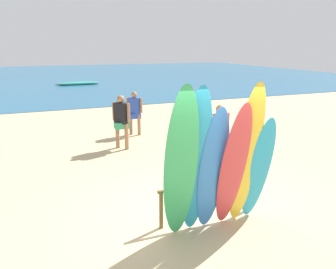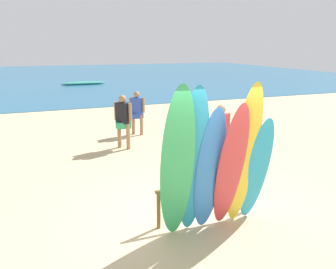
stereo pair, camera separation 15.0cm
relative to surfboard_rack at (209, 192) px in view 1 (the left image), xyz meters
name	(u,v)px [view 1 (the left image)]	position (x,y,z in m)	size (l,w,h in m)	color
ground	(92,102)	(0.00, 14.00, -0.53)	(60.00, 60.00, 0.00)	tan
ocean_water	(66,76)	(0.00, 31.93, -0.52)	(60.00, 40.00, 0.02)	#235B7F
surfboard_rack	(209,192)	(0.00, 0.00, 0.00)	(1.97, 0.07, 0.73)	brown
surfboard_green_0	(181,166)	(-0.76, -0.46, 0.77)	(0.55, 0.06, 2.64)	#38B266
surfboard_teal_1	(196,163)	(-0.47, -0.39, 0.75)	(0.49, 0.07, 2.59)	#289EC6
surfboard_blue_2	(213,171)	(-0.16, -0.39, 0.58)	(0.54, 0.08, 2.24)	#337AD1
surfboard_red_3	(233,167)	(0.19, -0.47, 0.62)	(0.50, 0.08, 2.34)	#D13D42
surfboard_yellow_4	(246,157)	(0.44, -0.45, 0.77)	(0.49, 0.06, 2.64)	yellow
surfboard_teal_5	(258,170)	(0.75, -0.39, 0.46)	(0.51, 0.06, 2.03)	#289EC6
beachgoer_midbeach	(135,110)	(0.36, 6.18, 0.37)	(0.50, 0.39, 1.56)	#9E704C
beachgoer_near_rack	(219,133)	(1.43, 2.11, 0.45)	(0.62, 0.32, 1.70)	#9E704C
beachgoer_photographing	(121,118)	(-0.46, 4.75, 0.43)	(0.46, 0.50, 1.68)	#9E704C
beach_chair_red	(255,144)	(2.79, 2.42, -0.10)	(0.73, 0.84, 0.81)	#B7B7BC
distant_boat	(78,83)	(0.22, 22.86, -0.40)	(3.60, 0.74, 0.29)	teal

